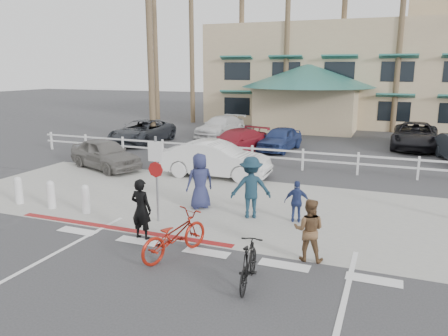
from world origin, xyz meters
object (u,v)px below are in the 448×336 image
at_px(sign_post, 157,175).
at_px(car_red_compact, 105,154).
at_px(bike_black, 249,264).
at_px(car_white_sedan, 216,159).
at_px(bike_red, 174,235).

distance_m(sign_post, car_red_compact, 7.97).
height_order(bike_black, car_red_compact, car_red_compact).
height_order(bike_black, car_white_sedan, car_white_sedan).
height_order(sign_post, car_red_compact, sign_post).
relative_size(sign_post, bike_red, 1.39).
distance_m(sign_post, car_white_sedan, 5.85).
distance_m(bike_black, car_red_compact, 12.64).
xyz_separation_m(sign_post, car_red_compact, (-5.85, 5.36, -0.76)).
bearing_deg(sign_post, bike_black, -36.35).
distance_m(bike_black, car_white_sedan, 9.61).
bearing_deg(bike_red, car_white_sedan, -55.82).
height_order(bike_red, car_white_sedan, car_white_sedan).
relative_size(bike_red, bike_black, 1.27).
bearing_deg(bike_black, bike_red, -25.67).
relative_size(sign_post, car_red_compact, 0.71).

